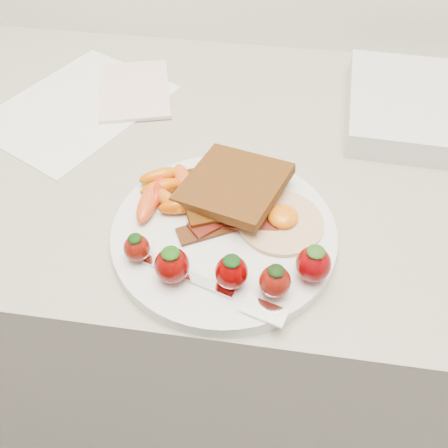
# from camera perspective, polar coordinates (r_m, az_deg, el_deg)

# --- Properties ---
(counter) EXTENTS (2.00, 0.60, 0.90)m
(counter) POSITION_cam_1_polar(r_m,az_deg,el_deg) (1.07, 2.11, -10.44)
(counter) COLOR gray
(counter) RESTS_ON ground
(plate) EXTENTS (0.27, 0.27, 0.02)m
(plate) POSITION_cam_1_polar(r_m,az_deg,el_deg) (0.60, -0.00, -1.19)
(plate) COLOR silver
(plate) RESTS_ON counter
(toast_lower) EXTENTS (0.13, 0.13, 0.01)m
(toast_lower) POSITION_cam_1_polar(r_m,az_deg,el_deg) (0.63, -0.41, 3.46)
(toast_lower) COLOR black
(toast_lower) RESTS_ON plate
(toast_upper) EXTENTS (0.15, 0.15, 0.03)m
(toast_upper) POSITION_cam_1_polar(r_m,az_deg,el_deg) (0.62, 1.11, 4.52)
(toast_upper) COLOR #381D08
(toast_upper) RESTS_ON toast_lower
(fried_egg) EXTENTS (0.11, 0.11, 0.02)m
(fried_egg) POSITION_cam_1_polar(r_m,az_deg,el_deg) (0.60, 6.55, 0.38)
(fried_egg) COLOR beige
(fried_egg) RESTS_ON plate
(bacon_strips) EXTENTS (0.12, 0.10, 0.01)m
(bacon_strips) POSITION_cam_1_polar(r_m,az_deg,el_deg) (0.60, 0.47, 0.44)
(bacon_strips) COLOR black
(bacon_strips) RESTS_ON plate
(baby_carrots) EXTENTS (0.09, 0.11, 0.02)m
(baby_carrots) POSITION_cam_1_polar(r_m,az_deg,el_deg) (0.63, -6.76, 3.70)
(baby_carrots) COLOR #CD5302
(baby_carrots) RESTS_ON plate
(strawberries) EXTENTS (0.23, 0.06, 0.05)m
(strawberries) POSITION_cam_1_polar(r_m,az_deg,el_deg) (0.54, 1.05, -4.91)
(strawberries) COLOR #650E06
(strawberries) RESTS_ON plate
(fork) EXTENTS (0.17, 0.07, 0.00)m
(fork) POSITION_cam_1_polar(r_m,az_deg,el_deg) (0.54, -0.38, -7.64)
(fork) COLOR silver
(fork) RESTS_ON plate
(paper_sheet) EXTENTS (0.30, 0.33, 0.00)m
(paper_sheet) POSITION_cam_1_polar(r_m,az_deg,el_deg) (0.84, -16.42, 12.77)
(paper_sheet) COLOR white
(paper_sheet) RESTS_ON counter
(notepad) EXTENTS (0.15, 0.18, 0.01)m
(notepad) POSITION_cam_1_polar(r_m,az_deg,el_deg) (0.85, -10.17, 14.84)
(notepad) COLOR silver
(notepad) RESTS_ON paper_sheet
(appliance) EXTENTS (0.30, 0.24, 0.04)m
(appliance) POSITION_cam_1_polar(r_m,az_deg,el_deg) (0.84, 23.94, 11.82)
(appliance) COLOR silver
(appliance) RESTS_ON counter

